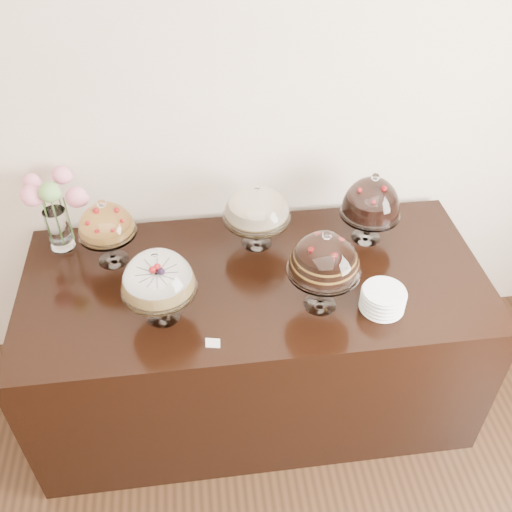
{
  "coord_description": "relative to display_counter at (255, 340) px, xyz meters",
  "views": [
    {
      "loc": [
        -0.01,
        0.5,
        2.75
      ],
      "look_at": [
        0.23,
        2.4,
        1.08
      ],
      "focal_mm": 40.0,
      "sensor_mm": 36.0,
      "label": 1
    }
  ],
  "objects": [
    {
      "name": "cake_stand_sugar_sponge",
      "position": [
        -0.43,
        -0.19,
        0.69
      ],
      "size": [
        0.32,
        0.32,
        0.38
      ],
      "color": "white",
      "rests_on": "display_counter"
    },
    {
      "name": "cake_stand_dark_choco",
      "position": [
        0.6,
        0.23,
        0.68
      ],
      "size": [
        0.3,
        0.3,
        0.39
      ],
      "color": "white",
      "rests_on": "display_counter"
    },
    {
      "name": "price_card_left",
      "position": [
        -0.23,
        -0.39,
        0.47
      ],
      "size": [
        0.06,
        0.03,
        0.04
      ],
      "primitive_type": "cube",
      "rotation": [
        -0.21,
        0.0,
        -0.21
      ],
      "color": "white",
      "rests_on": "display_counter"
    },
    {
      "name": "display_counter",
      "position": [
        0.0,
        0.0,
        0.0
      ],
      "size": [
        2.2,
        1.0,
        0.9
      ],
      "primitive_type": "cube",
      "color": "black",
      "rests_on": "ground"
    },
    {
      "name": "plate_stack",
      "position": [
        0.54,
        -0.27,
        0.5
      ],
      "size": [
        0.19,
        0.19,
        0.1
      ],
      "color": "white",
      "rests_on": "display_counter"
    },
    {
      "name": "wall_back",
      "position": [
        -0.23,
        0.55,
        1.05
      ],
      "size": [
        5.0,
        0.04,
        3.0
      ],
      "primitive_type": "cube",
      "color": "beige",
      "rests_on": "ground"
    },
    {
      "name": "cake_stand_choco_layer",
      "position": [
        0.27,
        -0.21,
        0.73
      ],
      "size": [
        0.32,
        0.32,
        0.42
      ],
      "color": "white",
      "rests_on": "display_counter"
    },
    {
      "name": "flower_vase",
      "position": [
        -0.92,
        0.36,
        0.7
      ],
      "size": [
        0.31,
        0.26,
        0.41
      ],
      "color": "white",
      "rests_on": "display_counter"
    },
    {
      "name": "cake_stand_fruit_tart",
      "position": [
        -0.67,
        0.22,
        0.68
      ],
      "size": [
        0.28,
        0.28,
        0.36
      ],
      "color": "white",
      "rests_on": "display_counter"
    },
    {
      "name": "cake_stand_cheesecake",
      "position": [
        0.04,
        0.26,
        0.68
      ],
      "size": [
        0.33,
        0.33,
        0.36
      ],
      "color": "white",
      "rests_on": "display_counter"
    }
  ]
}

